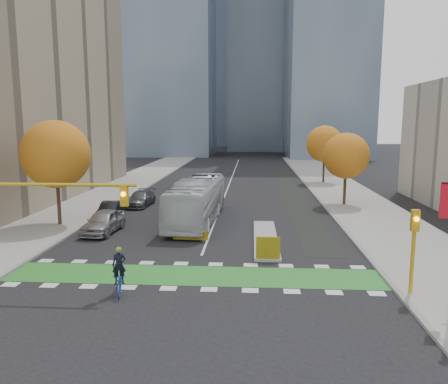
# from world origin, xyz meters

# --- Properties ---
(ground) EXTENTS (300.00, 300.00, 0.00)m
(ground) POSITION_xyz_m (0.00, 0.00, 0.00)
(ground) COLOR black
(ground) RESTS_ON ground
(sidewalk_west) EXTENTS (7.00, 120.00, 0.15)m
(sidewalk_west) POSITION_xyz_m (-13.50, 20.00, 0.07)
(sidewalk_west) COLOR gray
(sidewalk_west) RESTS_ON ground
(sidewalk_east) EXTENTS (7.00, 120.00, 0.15)m
(sidewalk_east) POSITION_xyz_m (13.50, 20.00, 0.07)
(sidewalk_east) COLOR gray
(sidewalk_east) RESTS_ON ground
(curb_west) EXTENTS (0.30, 120.00, 0.16)m
(curb_west) POSITION_xyz_m (-10.00, 20.00, 0.07)
(curb_west) COLOR gray
(curb_west) RESTS_ON ground
(curb_east) EXTENTS (0.30, 120.00, 0.16)m
(curb_east) POSITION_xyz_m (10.00, 20.00, 0.07)
(curb_east) COLOR gray
(curb_east) RESTS_ON ground
(bike_crossing) EXTENTS (20.00, 3.00, 0.01)m
(bike_crossing) POSITION_xyz_m (0.00, 1.50, 0.01)
(bike_crossing) COLOR #297E29
(bike_crossing) RESTS_ON ground
(centre_line) EXTENTS (0.15, 70.00, 0.01)m
(centre_line) POSITION_xyz_m (0.00, 40.00, 0.01)
(centre_line) COLOR silver
(centre_line) RESTS_ON ground
(bike_lane_paint) EXTENTS (2.50, 50.00, 0.01)m
(bike_lane_paint) POSITION_xyz_m (7.50, 30.00, 0.01)
(bike_lane_paint) COLOR black
(bike_lane_paint) RESTS_ON ground
(median_island) EXTENTS (1.60, 10.00, 0.16)m
(median_island) POSITION_xyz_m (4.00, 9.00, 0.08)
(median_island) COLOR gray
(median_island) RESTS_ON ground
(hazard_board) EXTENTS (1.40, 0.12, 1.30)m
(hazard_board) POSITION_xyz_m (4.00, 4.20, 0.80)
(hazard_board) COLOR yellow
(hazard_board) RESTS_ON median_island
(tower_nw) EXTENTS (22.00, 22.00, 70.00)m
(tower_nw) POSITION_xyz_m (-18.00, 90.00, 35.00)
(tower_nw) COLOR #47566B
(tower_nw) RESTS_ON ground
(tower_ne) EXTENTS (18.00, 24.00, 60.00)m
(tower_ne) POSITION_xyz_m (20.00, 85.00, 30.00)
(tower_ne) COLOR #47566B
(tower_ne) RESTS_ON ground
(tower_far) EXTENTS (26.00, 26.00, 80.00)m
(tower_far) POSITION_xyz_m (-4.00, 140.00, 40.00)
(tower_far) COLOR #47566B
(tower_far) RESTS_ON ground
(tree_west) EXTENTS (5.20, 5.20, 8.22)m
(tree_west) POSITION_xyz_m (-12.00, 12.00, 5.62)
(tree_west) COLOR #332114
(tree_west) RESTS_ON ground
(tree_east_near) EXTENTS (4.40, 4.40, 7.08)m
(tree_east_near) POSITION_xyz_m (12.00, 22.00, 4.86)
(tree_east_near) COLOR #332114
(tree_east_near) RESTS_ON ground
(tree_east_far) EXTENTS (4.80, 4.80, 7.65)m
(tree_east_far) POSITION_xyz_m (12.50, 38.00, 5.24)
(tree_east_far) COLOR #332114
(tree_east_far) RESTS_ON ground
(traffic_signal_west) EXTENTS (8.53, 0.56, 5.20)m
(traffic_signal_west) POSITION_xyz_m (-7.93, -0.51, 4.03)
(traffic_signal_west) COLOR #BF9914
(traffic_signal_west) RESTS_ON ground
(traffic_signal_east) EXTENTS (0.35, 0.43, 4.10)m
(traffic_signal_east) POSITION_xyz_m (10.50, -0.51, 2.73)
(traffic_signal_east) COLOR #BF9914
(traffic_signal_east) RESTS_ON ground
(cyclist) EXTENTS (1.16, 2.08, 2.28)m
(cyclist) POSITION_xyz_m (-3.18, -1.14, 0.76)
(cyclist) COLOR #203F95
(cyclist) RESTS_ON ground
(bus) EXTENTS (3.63, 12.84, 3.54)m
(bus) POSITION_xyz_m (-1.43, 14.16, 1.77)
(bus) COLOR silver
(bus) RESTS_ON ground
(parked_car_a) EXTENTS (2.30, 5.07, 1.69)m
(parked_car_a) POSITION_xyz_m (-7.83, 10.12, 0.84)
(parked_car_a) COLOR #A09FA4
(parked_car_a) RESTS_ON ground
(parked_car_b) EXTENTS (1.74, 4.28, 1.38)m
(parked_car_b) POSITION_xyz_m (-9.00, 15.12, 0.69)
(parked_car_b) COLOR black
(parked_car_b) RESTS_ON ground
(parked_car_c) EXTENTS (2.31, 5.05, 1.43)m
(parked_car_c) POSITION_xyz_m (-7.80, 20.59, 0.72)
(parked_car_c) COLOR #4F4F54
(parked_car_c) RESTS_ON ground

